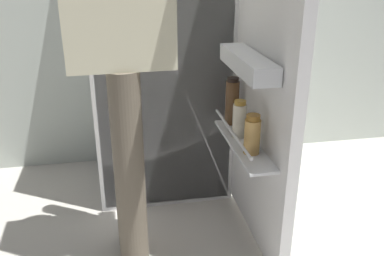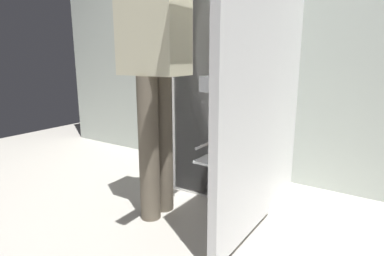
{
  "view_description": "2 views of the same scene",
  "coord_description": "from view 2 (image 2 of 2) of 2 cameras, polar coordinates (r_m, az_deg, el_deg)",
  "views": [
    {
      "loc": [
        -0.22,
        -1.62,
        1.23
      ],
      "look_at": [
        0.07,
        -0.07,
        0.57
      ],
      "focal_mm": 38.64,
      "sensor_mm": 36.0,
      "label": 1
    },
    {
      "loc": [
        0.99,
        -1.51,
        0.96
      ],
      "look_at": [
        0.06,
        -0.12,
        0.58
      ],
      "focal_mm": 29.8,
      "sensor_mm": 36.0,
      "label": 2
    }
  ],
  "objects": [
    {
      "name": "refrigerator",
      "position": [
        2.24,
        8.14,
        10.21
      ],
      "size": [
        0.74,
        1.27,
        1.74
      ],
      "color": "white",
      "rests_on": "ground_plane"
    },
    {
      "name": "kitchen_wall",
      "position": [
        2.63,
        11.87,
        18.58
      ],
      "size": [
        4.4,
        0.1,
        2.48
      ],
      "primitive_type": "cube",
      "color": "beige",
      "rests_on": "ground_plane"
    },
    {
      "name": "person",
      "position": [
        1.84,
        -6.62,
        14.68
      ],
      "size": [
        0.54,
        0.7,
        1.71
      ],
      "color": "#665B4C",
      "rests_on": "ground_plane"
    },
    {
      "name": "ground_plane",
      "position": [
        2.05,
        0.34,
        -15.22
      ],
      "size": [
        5.92,
        5.92,
        0.0
      ],
      "primitive_type": "plane",
      "color": "#B7B2A8"
    }
  ]
}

